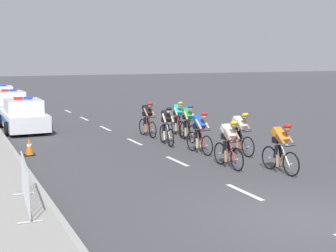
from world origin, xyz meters
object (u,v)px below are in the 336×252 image
Objects in this scene: cyclist_sixth at (178,118)px; police_car_third at (1,98)px; cyclist_lead at (281,147)px; cyclist_seventh at (188,122)px; police_car_nearest at (24,116)px; traffic_cone_near at (29,147)px; cyclist_third at (240,133)px; cyclist_fifth at (167,125)px; cyclist_fourth at (200,132)px; crowd_barrier_front at (25,185)px; cyclist_second at (229,143)px; cyclist_eighth at (148,119)px; police_car_second at (10,105)px.

cyclist_sixth is 0.38× the size of police_car_third.
cyclist_lead and cyclist_seventh have the same top height.
police_car_nearest is (-5.75, 5.72, -0.11)m from cyclist_seventh.
cyclist_third is at bearing -23.47° from traffic_cone_near.
cyclist_fifth is (-1.58, 2.78, 0.00)m from cyclist_third.
cyclist_fourth is 7.85m from crowd_barrier_front.
cyclist_second is 7.05m from traffic_cone_near.
cyclist_eighth is 15.66m from police_car_third.
cyclist_sixth is at bearing -36.12° from police_car_nearest.
cyclist_sixth and cyclist_eighth have the same top height.
traffic_cone_near is (1.02, 6.33, -0.34)m from crowd_barrier_front.
cyclist_fifth and cyclist_eighth have the same top height.
cyclist_fifth is at bearing -1.99° from traffic_cone_near.
police_car_nearest is 0.98× the size of police_car_third.
cyclist_fourth is 0.38× the size of police_car_third.
cyclist_eighth is at bearing 94.67° from cyclist_fourth.
cyclist_fourth is (0.25, 2.35, 0.00)m from cyclist_second.
traffic_cone_near is at bearing -177.59° from cyclist_seventh.
cyclist_seventh is at bearing 2.41° from traffic_cone_near.
cyclist_second and cyclist_third have the same top height.
cyclist_third is 8.53m from crowd_barrier_front.
cyclist_lead is at bearing -41.55° from traffic_cone_near.
traffic_cone_near is (-0.65, -16.90, -0.37)m from police_car_third.
police_car_nearest is at bearing -89.99° from police_car_third.
cyclist_lead is 23.35m from police_car_third.
cyclist_third is 0.38× the size of police_car_third.
cyclist_sixth is at bearing 88.74° from cyclist_lead.
cyclist_second is 4.90m from cyclist_seventh.
cyclist_sixth is 11.04m from crowd_barrier_front.
cyclist_sixth is 2.68× the size of traffic_cone_near.
cyclist_third is at bearing 23.29° from crowd_barrier_front.
cyclist_sixth is (0.98, 3.81, 0.00)m from cyclist_fourth.
cyclist_fourth is 0.39× the size of police_car_second.
traffic_cone_near is at bearing 178.01° from cyclist_fifth.
traffic_cone_near is at bearing -93.20° from police_car_second.
cyclist_lead is 1.00× the size of cyclist_sixth.
police_car_third is (-0.00, 5.21, 0.00)m from police_car_second.
cyclist_eighth is at bearing 166.97° from cyclist_sixth.
cyclist_second is at bearing -96.01° from cyclist_fourth.
police_car_nearest is (-4.58, 6.17, -0.11)m from cyclist_fifth.
police_car_second is at bearing 115.47° from cyclist_eighth.
cyclist_sixth is 1.00× the size of cyclist_seventh.
cyclist_fourth is at bearing -85.33° from cyclist_eighth.
cyclist_second is at bearing 15.79° from crowd_barrier_front.
police_car_second is at bearing 108.42° from cyclist_lead.
cyclist_third and cyclist_seventh have the same top height.
cyclist_lead and cyclist_second have the same top height.
police_car_nearest reaches higher than cyclist_sixth.
cyclist_seventh is (1.02, 4.79, 0.00)m from cyclist_second.
cyclist_second is at bearing -65.76° from police_car_nearest.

